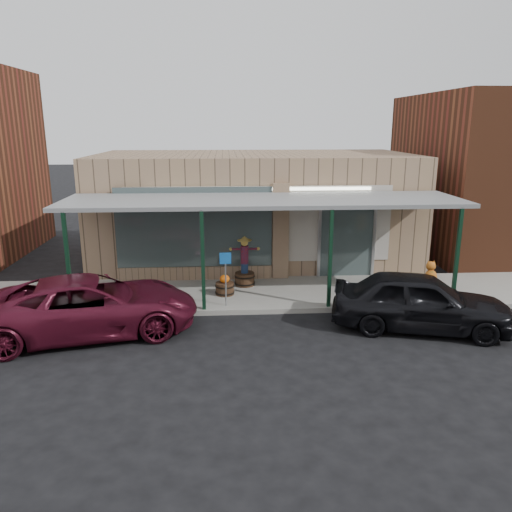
{
  "coord_description": "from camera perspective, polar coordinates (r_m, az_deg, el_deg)",
  "views": [
    {
      "loc": [
        -1.15,
        -11.35,
        5.25
      ],
      "look_at": [
        -0.28,
        2.6,
        1.58
      ],
      "focal_mm": 35.0,
      "sensor_mm": 36.0,
      "label": 1
    }
  ],
  "objects": [
    {
      "name": "block_buildings_near",
      "position": [
        20.85,
        5.25,
        10.57
      ],
      "size": [
        61.0,
        8.0,
        8.0
      ],
      "color": "brown",
      "rests_on": "ground"
    },
    {
      "name": "barrel_pumpkin",
      "position": [
        15.53,
        -3.59,
        -3.56
      ],
      "size": [
        0.63,
        0.63,
        0.68
      ],
      "rotation": [
        0.0,
        0.0,
        -0.11
      ],
      "color": "#472E1C",
      "rests_on": "sidewalk"
    },
    {
      "name": "sidewalk",
      "position": [
        15.87,
        0.8,
        -4.33
      ],
      "size": [
        40.0,
        3.2,
        0.15
      ],
      "primitive_type": "cube",
      "color": "gray",
      "rests_on": "ground"
    },
    {
      "name": "parked_sedan",
      "position": [
        13.84,
        18.26,
        -4.92
      ],
      "size": [
        4.86,
        2.94,
        1.66
      ],
      "rotation": [
        0.0,
        0.0,
        1.31
      ],
      "color": "black",
      "rests_on": "ground"
    },
    {
      "name": "ground",
      "position": [
        12.56,
        2.06,
        -10.01
      ],
      "size": [
        120.0,
        120.0,
        0.0
      ],
      "primitive_type": "plane",
      "color": "black",
      "rests_on": "ground"
    },
    {
      "name": "barrel_scarecrow",
      "position": [
        16.3,
        -1.31,
        -1.47
      ],
      "size": [
        1.0,
        0.72,
        1.65
      ],
      "rotation": [
        0.0,
        0.0,
        -0.14
      ],
      "color": "#472E1C",
      "rests_on": "sidewalk"
    },
    {
      "name": "storefront",
      "position": [
        19.8,
        -0.18,
        5.54
      ],
      "size": [
        12.0,
        6.25,
        4.2
      ],
      "color": "#8D6F56",
      "rests_on": "ground"
    },
    {
      "name": "car_maroon",
      "position": [
        13.59,
        -18.33,
        -5.39
      ],
      "size": [
        5.84,
        3.63,
        1.51
      ],
      "primitive_type": "imported",
      "rotation": [
        0.0,
        0.0,
        1.79
      ],
      "color": "#511022",
      "rests_on": "ground"
    },
    {
      "name": "handicap_sign",
      "position": [
        14.34,
        -3.5,
        -1.82
      ],
      "size": [
        0.33,
        0.04,
        1.59
      ],
      "rotation": [
        0.0,
        0.0,
        0.02
      ],
      "color": "gray",
      "rests_on": "sidewalk"
    },
    {
      "name": "awning",
      "position": [
        15.13,
        0.85,
        6.19
      ],
      "size": [
        12.0,
        3.0,
        3.04
      ],
      "color": "slate",
      "rests_on": "ground"
    }
  ]
}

